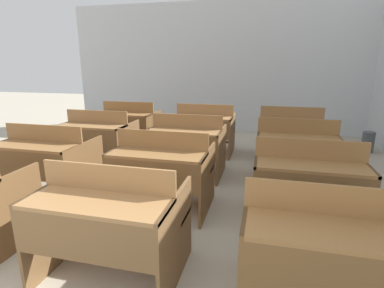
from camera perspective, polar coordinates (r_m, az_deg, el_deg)
name	(u,v)px	position (r m, az deg, el deg)	size (l,w,h in m)	color
wall_back	(213,68)	(7.60, 3.99, 14.21)	(7.29, 0.06, 3.09)	silver
bench_front_center	(110,220)	(2.46, -15.34, -13.84)	(1.07, 0.82, 0.93)	brown
bench_front_right	(325,249)	(2.24, 24.04, -17.86)	(1.07, 0.82, 0.93)	brown
bench_second_left	(46,160)	(4.18, -25.99, -2.75)	(1.07, 0.82, 0.93)	brown
bench_second_center	(162,169)	(3.45, -5.67, -4.81)	(1.07, 0.82, 0.93)	brown
bench_second_right	(307,182)	(3.30, 21.06, -6.76)	(1.07, 0.82, 0.93)	brown
bench_third_left	(98,138)	(5.12, -17.43, 1.16)	(1.07, 0.82, 0.93)	brown
bench_third_center	(187,144)	(4.50, -0.97, 0.01)	(1.07, 0.82, 0.93)	brown
bench_third_right	(296,150)	(4.41, 19.16, -1.18)	(1.07, 0.82, 0.93)	brown
bench_back_left	(129,124)	(6.13, -11.97, 3.73)	(1.07, 0.82, 0.93)	brown
bench_back_center	(204,128)	(5.63, 2.37, 3.06)	(1.07, 0.82, 0.93)	brown
bench_back_right	(290,132)	(5.57, 18.20, 2.17)	(1.07, 0.82, 0.93)	brown
wastepaper_bin	(368,142)	(6.67, 30.50, 0.33)	(0.22, 0.22, 0.40)	#474C51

